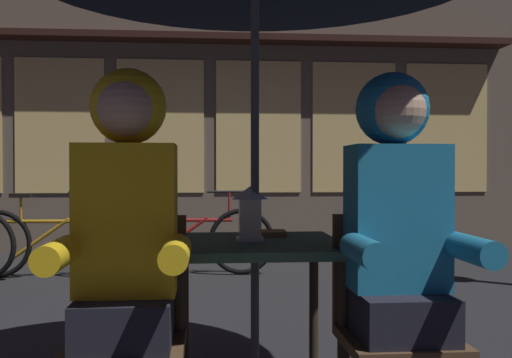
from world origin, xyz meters
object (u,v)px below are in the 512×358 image
(person_left_hooded, at_px, (126,226))
(bicycle_second, at_px, (51,242))
(chair_left, at_px, (128,325))
(chair_right, at_px, (393,320))
(book, at_px, (264,233))
(lantern, at_px, (250,212))
(bicycle_third, at_px, (190,240))
(cafe_table, at_px, (255,265))
(person_right_hooded, at_px, (399,224))

(person_left_hooded, xyz_separation_m, bicycle_second, (-1.23, 3.75, -0.50))
(bicycle_second, bearing_deg, chair_left, -71.63)
(chair_right, bearing_deg, chair_left, 180.00)
(chair_right, bearing_deg, bicycle_second, 120.63)
(bicycle_second, bearing_deg, book, -60.71)
(lantern, xyz_separation_m, bicycle_third, (-0.35, 3.35, -0.51))
(lantern, bearing_deg, person_left_hooded, -137.21)
(cafe_table, height_order, book, book)
(chair_left, bearing_deg, person_left_hooded, -90.00)
(chair_right, height_order, person_left_hooded, person_left_hooded)
(cafe_table, bearing_deg, book, 73.08)
(cafe_table, distance_m, book, 0.22)
(cafe_table, height_order, person_left_hooded, person_left_hooded)
(bicycle_third, bearing_deg, book, -82.33)
(person_left_hooded, height_order, bicycle_third, person_left_hooded)
(cafe_table, distance_m, chair_left, 0.62)
(book, bearing_deg, lantern, -110.64)
(chair_right, bearing_deg, person_right_hooded, -90.00)
(person_right_hooded, bearing_deg, bicycle_third, 102.70)
(lantern, height_order, chair_left, lantern)
(cafe_table, relative_size, person_right_hooded, 0.53)
(bicycle_second, bearing_deg, bicycle_third, 1.14)
(chair_right, height_order, person_right_hooded, person_right_hooded)
(chair_left, relative_size, person_left_hooded, 0.62)
(bicycle_third, bearing_deg, person_right_hooded, -77.30)
(chair_left, height_order, bicycle_third, chair_left)
(chair_left, relative_size, book, 4.35)
(chair_left, xyz_separation_m, book, (0.54, 0.55, 0.26))
(chair_right, xyz_separation_m, book, (-0.42, 0.55, 0.26))
(lantern, xyz_separation_m, person_left_hooded, (-0.46, -0.42, -0.01))
(cafe_table, bearing_deg, lantern, -176.31)
(lantern, height_order, person_right_hooded, person_right_hooded)
(chair_right, height_order, bicycle_second, chair_right)
(cafe_table, relative_size, chair_left, 0.85)
(cafe_table, relative_size, bicycle_second, 0.44)
(cafe_table, distance_m, person_right_hooded, 0.67)
(person_right_hooded, bearing_deg, lantern, 139.76)
(lantern, distance_m, bicycle_second, 3.76)
(lantern, distance_m, person_right_hooded, 0.66)
(bicycle_third, bearing_deg, person_left_hooded, -91.66)
(lantern, relative_size, person_left_hooded, 0.17)
(person_left_hooded, relative_size, bicycle_third, 0.83)
(chair_left, xyz_separation_m, person_right_hooded, (0.96, -0.06, 0.36))
(person_left_hooded, bearing_deg, book, 48.65)
(cafe_table, height_order, chair_left, chair_left)
(person_left_hooded, height_order, bicycle_second, person_left_hooded)
(chair_left, distance_m, person_left_hooded, 0.36)
(chair_left, relative_size, chair_right, 1.00)
(lantern, distance_m, book, 0.23)
(bicycle_third, bearing_deg, cafe_table, -83.68)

